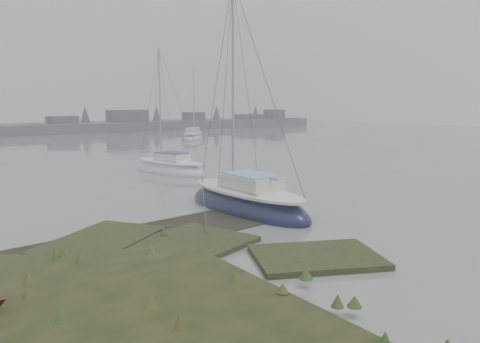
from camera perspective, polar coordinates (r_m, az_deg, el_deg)
name	(u,v)px	position (r m, az deg, el deg)	size (l,w,h in m)	color
ground	(41,158)	(40.81, -23.07, 1.48)	(160.00, 160.00, 0.00)	slate
far_shoreline	(164,124)	(79.95, -9.21, 5.72)	(60.00, 8.00, 4.15)	#4C4F51
sailboat_main	(247,203)	(19.44, 0.81, -3.84)	(2.59, 7.24, 10.12)	#101534
sailboat_white	(170,169)	(30.20, -8.55, 0.36)	(3.49, 6.31, 8.47)	silver
sailboat_far_b	(193,137)	(57.42, -5.73, 4.21)	(5.80, 6.37, 9.18)	#B7BBC2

